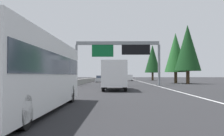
% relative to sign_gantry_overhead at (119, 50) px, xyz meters
% --- Properties ---
extents(ground_plane, '(320.00, 320.00, 0.00)m').
position_rel_sign_gantry_overhead_xyz_m(ground_plane, '(19.86, 6.03, -5.24)').
color(ground_plane, '#262628').
extents(median_barrier, '(180.00, 0.56, 0.90)m').
position_rel_sign_gantry_overhead_xyz_m(median_barrier, '(39.86, 6.33, -4.79)').
color(median_barrier, gray).
rests_on(median_barrier, ground).
extents(shoulder_stripe_right, '(160.00, 0.16, 0.01)m').
position_rel_sign_gantry_overhead_xyz_m(shoulder_stripe_right, '(29.86, -5.49, -5.24)').
color(shoulder_stripe_right, silver).
rests_on(shoulder_stripe_right, ground).
extents(shoulder_stripe_median, '(160.00, 0.16, 0.01)m').
position_rel_sign_gantry_overhead_xyz_m(shoulder_stripe_median, '(29.86, 5.78, -5.24)').
color(shoulder_stripe_median, silver).
rests_on(shoulder_stripe_median, ground).
extents(sign_gantry_overhead, '(0.50, 12.68, 6.59)m').
position_rel_sign_gantry_overhead_xyz_m(sign_gantry_overhead, '(0.00, 0.00, 0.00)').
color(sign_gantry_overhead, gray).
rests_on(sign_gantry_overhead, ground).
extents(bus_mid_left, '(11.50, 2.55, 3.10)m').
position_rel_sign_gantry_overhead_xyz_m(bus_mid_left, '(-29.42, 4.04, -3.53)').
color(bus_mid_left, white).
rests_on(bus_mid_left, ground).
extents(box_truck_far_left, '(8.50, 2.40, 2.95)m').
position_rel_sign_gantry_overhead_xyz_m(box_truck_far_left, '(-12.22, 0.52, -3.63)').
color(box_truck_far_left, white).
rests_on(box_truck_far_left, ground).
extents(sedan_near_right, '(4.40, 1.80, 1.47)m').
position_rel_sign_gantry_overhead_xyz_m(sedan_near_right, '(21.21, 4.06, -4.56)').
color(sedan_near_right, silver).
rests_on(sedan_near_right, ground).
extents(pickup_distant_b, '(5.60, 2.00, 1.86)m').
position_rel_sign_gantry_overhead_xyz_m(pickup_distant_b, '(52.11, 4.42, -4.33)').
color(pickup_distant_b, '#2D6B38').
rests_on(pickup_distant_b, ground).
extents(minivan_mid_right, '(5.00, 1.95, 1.69)m').
position_rel_sign_gantry_overhead_xyz_m(minivan_mid_right, '(35.29, -2.98, -4.29)').
color(minivan_mid_right, white).
rests_on(minivan_mid_right, ground).
extents(conifer_right_near, '(4.69, 4.69, 10.67)m').
position_rel_sign_gantry_overhead_xyz_m(conifer_right_near, '(8.84, -12.47, 1.24)').
color(conifer_right_near, '#4C3823').
rests_on(conifer_right_near, ground).
extents(conifer_right_mid, '(4.32, 4.32, 9.82)m').
position_rel_sign_gantry_overhead_xyz_m(conifer_right_mid, '(13.03, -11.18, 0.72)').
color(conifer_right_mid, '#4C3823').
rests_on(conifer_right_mid, ground).
extents(conifer_right_far, '(4.71, 4.71, 10.70)m').
position_rel_sign_gantry_overhead_xyz_m(conifer_right_far, '(42.43, -10.48, 1.26)').
color(conifer_right_far, '#4C3823').
rests_on(conifer_right_far, ground).
extents(conifer_left_mid, '(4.44, 4.44, 10.09)m').
position_rel_sign_gantry_overhead_xyz_m(conifer_left_mid, '(22.47, 18.76, 0.89)').
color(conifer_left_mid, '#4C3823').
rests_on(conifer_left_mid, ground).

